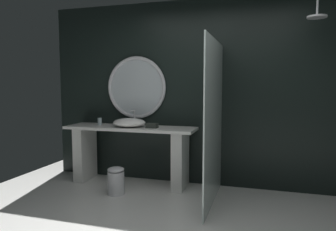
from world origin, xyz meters
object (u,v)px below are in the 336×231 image
at_px(vessel_sink, 129,123).
at_px(round_wall_mirror, 136,88).
at_px(tumbler_cup, 100,121).
at_px(waste_bin, 116,181).
at_px(tissue_box, 152,126).
at_px(rain_shower_head, 317,15).

xyz_separation_m(vessel_sink, round_wall_mirror, (-0.01, 0.28, 0.49)).
bearing_deg(tumbler_cup, round_wall_mirror, 22.61).
height_order(tumbler_cup, waste_bin, tumbler_cup).
relative_size(tissue_box, waste_bin, 0.43).
relative_size(vessel_sink, tumbler_cup, 4.38).
bearing_deg(round_wall_mirror, tissue_box, -39.46).
bearing_deg(round_wall_mirror, rain_shower_head, -8.65).
height_order(tissue_box, round_wall_mirror, round_wall_mirror).
distance_m(round_wall_mirror, waste_bin, 1.40).
distance_m(tissue_box, rain_shower_head, 2.42).
bearing_deg(tumbler_cup, rain_shower_head, -3.00).
bearing_deg(waste_bin, round_wall_mirror, 90.01).
distance_m(tissue_box, round_wall_mirror, 0.69).
bearing_deg(tumbler_cup, vessel_sink, -7.53).
height_order(tissue_box, rain_shower_head, rain_shower_head).
distance_m(tumbler_cup, rain_shower_head, 3.16).
xyz_separation_m(round_wall_mirror, waste_bin, (0.00, -0.71, -1.20)).
xyz_separation_m(vessel_sink, waste_bin, (-0.01, -0.44, -0.71)).
relative_size(vessel_sink, tissue_box, 3.01).
relative_size(tumbler_cup, round_wall_mirror, 0.12).
height_order(vessel_sink, waste_bin, vessel_sink).
bearing_deg(round_wall_mirror, waste_bin, -89.99).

